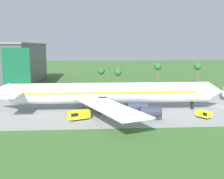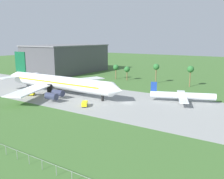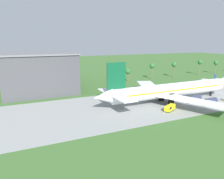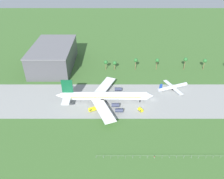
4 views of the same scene
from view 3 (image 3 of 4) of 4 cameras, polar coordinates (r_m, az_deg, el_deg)
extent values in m
plane|color=#3D662D|center=(130.08, 26.38, -0.72)|extent=(600.00, 600.00, 0.00)
cube|color=gray|center=(130.08, 26.38, -0.72)|extent=(320.00, 44.00, 0.02)
cylinder|color=white|center=(101.58, 15.36, -0.11)|extent=(59.58, 6.15, 6.15)
cone|color=white|center=(124.78, 26.70, 1.31)|extent=(4.92, 6.03, 6.03)
cone|color=white|center=(83.90, -2.37, -1.99)|extent=(7.69, 5.84, 5.84)
cube|color=yellow|center=(101.48, 15.38, 0.14)|extent=(50.65, 6.27, 0.61)
cube|color=#0F4C2D|center=(84.62, 1.13, 3.57)|extent=(7.99, 0.50, 10.45)
cube|color=white|center=(85.96, 0.93, -1.30)|extent=(5.53, 24.59, 0.30)
cube|color=white|center=(90.21, 20.44, -2.76)|extent=(18.42, 30.23, 0.44)
cube|color=white|center=(111.94, 9.71, 0.76)|extent=(18.42, 30.23, 0.44)
cylinder|color=#2D334C|center=(101.49, 20.79, -2.16)|extent=(5.53, 2.77, 2.77)
cylinder|color=#2D334C|center=(99.37, 24.32, -2.78)|extent=(5.53, 2.77, 2.77)
cylinder|color=#2D334C|center=(111.84, 15.39, -0.46)|extent=(5.53, 2.77, 2.77)
cylinder|color=#2D334C|center=(117.97, 14.37, 0.27)|extent=(5.53, 2.77, 2.77)
cube|color=black|center=(119.81, 24.42, -0.39)|extent=(0.70, 0.90, 4.87)
cube|color=black|center=(97.91, 15.21, -2.41)|extent=(2.40, 1.20, 4.87)
cube|color=black|center=(102.94, 12.78, -1.55)|extent=(2.40, 1.20, 4.87)
cylinder|color=silver|center=(151.94, 26.59, 2.05)|extent=(25.32, 12.23, 2.82)
cube|color=navy|center=(140.29, 25.33, 2.80)|extent=(2.45, 1.16, 3.95)
cube|color=silver|center=(151.98, 26.58, 1.95)|extent=(11.80, 23.10, 0.24)
cube|color=black|center=(152.16, 26.54, 1.56)|extent=(2.05, 2.80, 2.68)
cube|color=black|center=(89.27, 14.86, -5.35)|extent=(5.20, 3.69, 0.40)
cube|color=yellow|center=(88.90, 14.90, -4.59)|extent=(6.07, 4.23, 2.09)
cube|color=black|center=(87.43, 14.47, -4.64)|extent=(2.69, 2.70, 0.90)
cube|color=#47474C|center=(135.82, -19.43, 4.74)|extent=(36.00, 60.00, 20.19)
cube|color=slate|center=(134.90, -19.76, 9.15)|extent=(36.72, 61.20, 0.80)
cylinder|color=brown|center=(157.89, 10.37, 4.23)|extent=(0.56, 0.56, 9.09)
sphere|color=#28662D|center=(157.24, 10.44, 6.09)|extent=(3.60, 3.60, 3.60)
cylinder|color=brown|center=(143.73, 1.27, 3.21)|extent=(0.56, 0.56, 7.05)
sphere|color=#28662D|center=(143.11, 1.28, 4.84)|extent=(3.60, 3.60, 3.60)
cylinder|color=brown|center=(202.00, 25.40, 4.95)|extent=(0.56, 0.56, 8.54)
sphere|color=#28662D|center=(201.51, 25.53, 6.32)|extent=(3.60, 3.60, 3.60)
cylinder|color=brown|center=(147.65, 4.16, 3.29)|extent=(0.56, 0.56, 6.35)
sphere|color=#28662D|center=(147.08, 4.18, 4.74)|extent=(3.60, 3.60, 3.60)
cylinder|color=brown|center=(188.23, 21.87, 4.99)|extent=(0.56, 0.56, 9.92)
sphere|color=#28662D|center=(187.66, 22.01, 6.67)|extent=(3.60, 3.60, 3.60)
cylinder|color=brown|center=(170.17, 15.83, 4.55)|extent=(0.56, 0.56, 9.05)
sphere|color=#28662D|center=(169.57, 15.94, 6.27)|extent=(3.60, 3.60, 3.60)
camera|label=1|loc=(60.51, 71.76, -3.55)|focal=45.00mm
camera|label=2|loc=(149.98, 68.00, 4.29)|focal=40.00mm
camera|label=4|loc=(113.81, 112.75, 33.80)|focal=35.00mm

